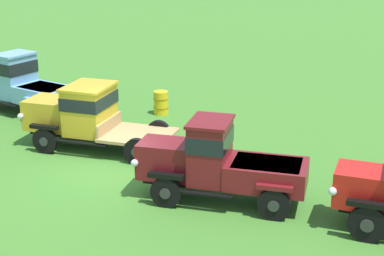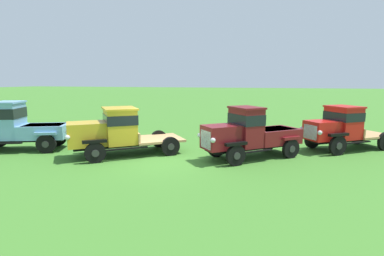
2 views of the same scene
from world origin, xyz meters
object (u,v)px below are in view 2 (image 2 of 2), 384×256
vintage_truck_midrow_center (250,133)px  oil_drum_beside_row (125,129)px  vintage_truck_foreground_near (15,127)px  vintage_truck_second_in_line (115,130)px  vintage_truck_far_side (340,127)px

vintage_truck_midrow_center → oil_drum_beside_row: vintage_truck_midrow_center is taller
vintage_truck_foreground_near → oil_drum_beside_row: 5.55m
vintage_truck_second_in_line → oil_drum_beside_row: (-1.71, 4.00, -0.68)m
vintage_truck_midrow_center → oil_drum_beside_row: 8.00m
vintage_truck_second_in_line → vintage_truck_foreground_near: bearing=-175.6°
vintage_truck_midrow_center → oil_drum_beside_row: size_ratio=4.69×
vintage_truck_midrow_center → oil_drum_beside_row: bearing=159.4°
vintage_truck_midrow_center → vintage_truck_far_side: size_ratio=0.94×
vintage_truck_foreground_near → oil_drum_beside_row: vintage_truck_foreground_near is taller
vintage_truck_second_in_line → vintage_truck_far_side: vintage_truck_second_in_line is taller
vintage_truck_second_in_line → vintage_truck_far_side: (9.74, 3.85, -0.02)m
vintage_truck_second_in_line → vintage_truck_far_side: size_ratio=1.10×
vintage_truck_foreground_near → vintage_truck_second_in_line: bearing=4.4°
vintage_truck_foreground_near → vintage_truck_midrow_center: vintage_truck_foreground_near is taller
vintage_truck_midrow_center → vintage_truck_far_side: vintage_truck_midrow_center is taller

